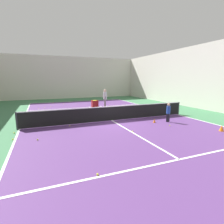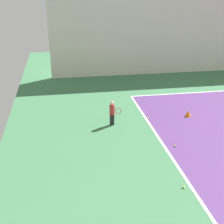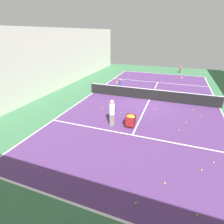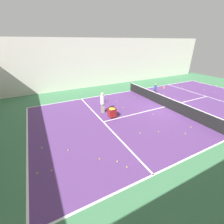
% 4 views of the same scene
% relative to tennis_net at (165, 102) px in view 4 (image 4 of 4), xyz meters
% --- Properties ---
extents(ground_plane, '(35.19, 35.19, 0.00)m').
position_rel_tennis_net_xyz_m(ground_plane, '(0.00, 0.00, -0.53)').
color(ground_plane, '#3D754C').
extents(court_playing_area, '(11.39, 23.22, 0.00)m').
position_rel_tennis_net_xyz_m(court_playing_area, '(0.00, 0.00, -0.52)').
color(court_playing_area, '#563370').
rests_on(court_playing_area, ground).
extents(line_baseline_far, '(11.39, 0.10, 0.00)m').
position_rel_tennis_net_xyz_m(line_baseline_far, '(0.00, 11.61, -0.52)').
color(line_baseline_far, white).
rests_on(line_baseline_far, ground).
extents(line_sideline_right, '(0.10, 23.22, 0.00)m').
position_rel_tennis_net_xyz_m(line_sideline_right, '(5.69, 0.00, -0.52)').
color(line_sideline_right, white).
rests_on(line_sideline_right, ground).
extents(line_service_near, '(11.39, 0.10, 0.00)m').
position_rel_tennis_net_xyz_m(line_service_near, '(0.00, -6.39, -0.52)').
color(line_service_near, white).
rests_on(line_service_near, ground).
extents(line_service_far, '(11.39, 0.10, 0.00)m').
position_rel_tennis_net_xyz_m(line_service_far, '(0.00, 6.39, -0.52)').
color(line_service_far, white).
rests_on(line_service_far, ground).
extents(line_centre_service, '(0.10, 12.77, 0.00)m').
position_rel_tennis_net_xyz_m(line_centre_service, '(0.00, 0.00, -0.52)').
color(line_centre_service, white).
rests_on(line_centre_service, ground).
extents(hall_enclosure_right, '(0.15, 31.49, 6.04)m').
position_rel_tennis_net_xyz_m(hall_enclosure_right, '(9.75, 0.00, 2.49)').
color(hall_enclosure_right, silver).
rests_on(hall_enclosure_right, ground).
extents(tennis_net, '(11.69, 0.10, 1.02)m').
position_rel_tennis_net_xyz_m(tennis_net, '(0.00, 0.00, 0.00)').
color(tennis_net, '#2D2D33').
rests_on(tennis_net, ground).
extents(coach_at_net, '(0.45, 0.73, 1.81)m').
position_rel_tennis_net_xyz_m(coach_at_net, '(1.55, 5.72, 0.51)').
color(coach_at_net, gray).
rests_on(coach_at_net, ground).
extents(child_midcourt, '(0.35, 0.35, 1.26)m').
position_rel_tennis_net_xyz_m(child_midcourt, '(3.34, -1.72, 0.20)').
color(child_midcourt, black).
rests_on(child_midcourt, ground).
extents(ball_cart, '(0.59, 0.55, 0.81)m').
position_rel_tennis_net_xyz_m(ball_cart, '(0.39, 5.42, 0.04)').
color(ball_cart, maroon).
rests_on(ball_cart, ground).
extents(training_cone_0, '(0.16, 0.16, 0.25)m').
position_rel_tennis_net_xyz_m(training_cone_0, '(2.38, -1.55, -0.40)').
color(training_cone_0, orange).
rests_on(training_cone_0, ground).
extents(training_cone_2, '(0.25, 0.25, 0.33)m').
position_rel_tennis_net_xyz_m(training_cone_2, '(4.67, -4.54, -0.36)').
color(training_cone_2, orange).
rests_on(training_cone_2, ground).
extents(tennis_ball_0, '(0.07, 0.07, 0.07)m').
position_rel_tennis_net_xyz_m(tennis_ball_0, '(-4.19, 7.47, -0.49)').
color(tennis_ball_0, yellow).
rests_on(tennis_ball_0, ground).
extents(tennis_ball_1, '(0.07, 0.07, 0.07)m').
position_rel_tennis_net_xyz_m(tennis_ball_1, '(-3.05, 3.61, -0.49)').
color(tennis_ball_1, yellow).
rests_on(tennis_ball_1, ground).
extents(tennis_ball_2, '(0.07, 0.07, 0.07)m').
position_rel_tennis_net_xyz_m(tennis_ball_2, '(-3.61, 8.21, -0.49)').
color(tennis_ball_2, yellow).
rests_on(tennis_ball_2, ground).
extents(tennis_ball_3, '(0.07, 0.07, 0.07)m').
position_rel_tennis_net_xyz_m(tennis_ball_3, '(-3.28, 10.57, -0.49)').
color(tennis_ball_3, yellow).
rests_on(tennis_ball_3, ground).
extents(tennis_ball_6, '(0.07, 0.07, 0.07)m').
position_rel_tennis_net_xyz_m(tennis_ball_6, '(2.74, -2.62, -0.49)').
color(tennis_ball_6, yellow).
rests_on(tennis_ball_6, ground).
extents(tennis_ball_8, '(0.07, 0.07, 0.07)m').
position_rel_tennis_net_xyz_m(tennis_ball_8, '(-1.23, 10.84, -0.49)').
color(tennis_ball_8, yellow).
rests_on(tennis_ball_8, ground).
extents(tennis_ball_9, '(0.07, 0.07, 0.07)m').
position_rel_tennis_net_xyz_m(tennis_ball_9, '(-0.79, 2.10, -0.49)').
color(tennis_ball_9, yellow).
rests_on(tennis_ball_9, ground).
extents(tennis_ball_11, '(0.07, 0.07, 0.07)m').
position_rel_tennis_net_xyz_m(tennis_ball_11, '(3.95, -10.89, -0.49)').
color(tennis_ball_11, yellow).
rests_on(tennis_ball_11, ground).
extents(tennis_ball_12, '(0.07, 0.07, 0.07)m').
position_rel_tennis_net_xyz_m(tennis_ball_12, '(-2.92, -0.39, -0.49)').
color(tennis_ball_12, yellow).
rests_on(tennis_ball_12, ground).
extents(tennis_ball_13, '(0.07, 0.07, 0.07)m').
position_rel_tennis_net_xyz_m(tennis_ball_13, '(1.77, -8.57, -0.49)').
color(tennis_ball_13, yellow).
rests_on(tennis_ball_13, ground).
extents(tennis_ball_14, '(0.07, 0.07, 0.07)m').
position_rel_tennis_net_xyz_m(tennis_ball_14, '(-4.75, 7.25, -0.49)').
color(tennis_ball_14, yellow).
rests_on(tennis_ball_14, ground).
extents(tennis_ball_15, '(0.07, 0.07, 0.07)m').
position_rel_tennis_net_xyz_m(tennis_ball_15, '(0.53, -8.70, -0.49)').
color(tennis_ball_15, yellow).
rests_on(tennis_ball_15, ground).
extents(tennis_ball_16, '(0.07, 0.07, 0.07)m').
position_rel_tennis_net_xyz_m(tennis_ball_16, '(-2.62, 4.85, -0.49)').
color(tennis_ball_16, yellow).
rests_on(tennis_ball_16, ground).
extents(tennis_ball_17, '(0.07, 0.07, 0.07)m').
position_rel_tennis_net_xyz_m(tennis_ball_17, '(3.69, 0.91, -0.49)').
color(tennis_ball_17, yellow).
rests_on(tennis_ball_17, ground).
extents(tennis_ball_18, '(0.07, 0.07, 0.07)m').
position_rel_tennis_net_xyz_m(tennis_ball_18, '(0.06, -2.82, -0.49)').
color(tennis_ball_18, yellow).
rests_on(tennis_ball_18, ground).
extents(tennis_ball_19, '(0.07, 0.07, 0.07)m').
position_rel_tennis_net_xyz_m(tennis_ball_19, '(-3.13, 11.19, -0.49)').
color(tennis_ball_19, yellow).
rests_on(tennis_ball_19, ground).
extents(tennis_ball_21, '(0.07, 0.07, 0.07)m').
position_rel_tennis_net_xyz_m(tennis_ball_21, '(-4.04, 2.16, -0.49)').
color(tennis_ball_21, yellow).
rests_on(tennis_ball_21, ground).
extents(tennis_ball_22, '(0.07, 0.07, 0.07)m').
position_rel_tennis_net_xyz_m(tennis_ball_22, '(2.35, 6.49, -0.49)').
color(tennis_ball_22, yellow).
rests_on(tennis_ball_22, ground).
extents(tennis_ball_23, '(0.07, 0.07, 0.07)m').
position_rel_tennis_net_xyz_m(tennis_ball_23, '(3.27, 3.37, -0.49)').
color(tennis_ball_23, yellow).
rests_on(tennis_ball_23, ground).
extents(tennis_ball_24, '(0.07, 0.07, 0.07)m').
position_rel_tennis_net_xyz_m(tennis_ball_24, '(-2.13, 9.53, -0.49)').
color(tennis_ball_24, yellow).
rests_on(tennis_ball_24, ground).
extents(tennis_ball_26, '(0.07, 0.07, 0.07)m').
position_rel_tennis_net_xyz_m(tennis_ball_26, '(-3.66, 1.11, -0.49)').
color(tennis_ball_26, yellow).
rests_on(tennis_ball_26, ground).
extents(tennis_ball_28, '(0.07, 0.07, 0.07)m').
position_rel_tennis_net_xyz_m(tennis_ball_28, '(2.19, -11.85, -0.49)').
color(tennis_ball_28, yellow).
rests_on(tennis_ball_28, ground).
extents(tennis_ball_29, '(0.07, 0.07, 0.07)m').
position_rel_tennis_net_xyz_m(tennis_ball_29, '(3.93, -7.10, -0.49)').
color(tennis_ball_29, yellow).
rests_on(tennis_ball_29, ground).
extents(tennis_ball_30, '(0.07, 0.07, 0.07)m').
position_rel_tennis_net_xyz_m(tennis_ball_30, '(1.58, 3.62, -0.49)').
color(tennis_ball_30, yellow).
rests_on(tennis_ball_30, ground).
extents(tennis_ball_31, '(0.07, 0.07, 0.07)m').
position_rel_tennis_net_xyz_m(tennis_ball_31, '(5.32, 3.10, -0.49)').
color(tennis_ball_31, yellow).
rests_on(tennis_ball_31, ground).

